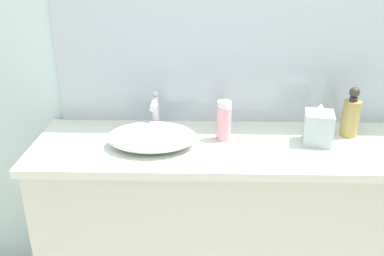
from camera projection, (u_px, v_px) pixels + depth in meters
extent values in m
cube|color=silver|center=(232.00, 29.00, 1.89)|extent=(6.00, 0.06, 2.60)
cube|color=beige|center=(228.00, 230.00, 1.97)|extent=(1.66, 0.48, 0.83)
cube|color=silver|center=(231.00, 147.00, 1.80)|extent=(1.70, 0.52, 0.03)
cube|color=#B2BCC6|center=(232.00, 9.00, 1.82)|extent=(1.61, 0.01, 1.05)
ellipsoid|color=silver|center=(152.00, 137.00, 1.75)|extent=(0.37, 0.27, 0.08)
cylinder|color=silver|center=(156.00, 114.00, 1.89)|extent=(0.03, 0.03, 0.16)
cylinder|color=silver|center=(154.00, 105.00, 1.82)|extent=(0.03, 0.10, 0.03)
sphere|color=silver|center=(155.00, 94.00, 1.87)|extent=(0.03, 0.03, 0.03)
cylinder|color=#A38944|center=(350.00, 118.00, 1.84)|extent=(0.08, 0.08, 0.16)
cylinder|color=#38272F|center=(354.00, 99.00, 1.80)|extent=(0.03, 0.03, 0.02)
sphere|color=#303024|center=(355.00, 92.00, 1.79)|extent=(0.04, 0.04, 0.04)
cylinder|color=#353421|center=(356.00, 93.00, 1.78)|extent=(0.02, 0.02, 0.02)
cylinder|color=pink|center=(224.00, 124.00, 1.80)|extent=(0.07, 0.07, 0.15)
cylinder|color=silver|center=(224.00, 104.00, 1.77)|extent=(0.06, 0.06, 0.03)
cube|color=#B1C2C1|center=(318.00, 128.00, 1.77)|extent=(0.14, 0.14, 0.14)
cone|color=white|center=(321.00, 109.00, 1.73)|extent=(0.06, 0.06, 0.04)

